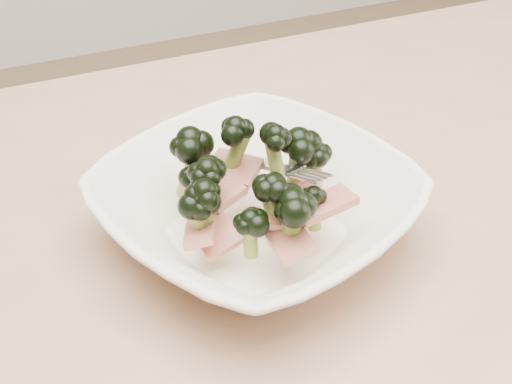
# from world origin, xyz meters

# --- Properties ---
(dining_table) EXTENTS (1.20, 0.80, 0.75)m
(dining_table) POSITION_xyz_m (0.00, 0.00, 0.65)
(dining_table) COLOR tan
(dining_table) RESTS_ON ground
(broccoli_dish) EXTENTS (0.34, 0.34, 0.11)m
(broccoli_dish) POSITION_xyz_m (0.02, 0.03, 0.79)
(broccoli_dish) COLOR white
(broccoli_dish) RESTS_ON dining_table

